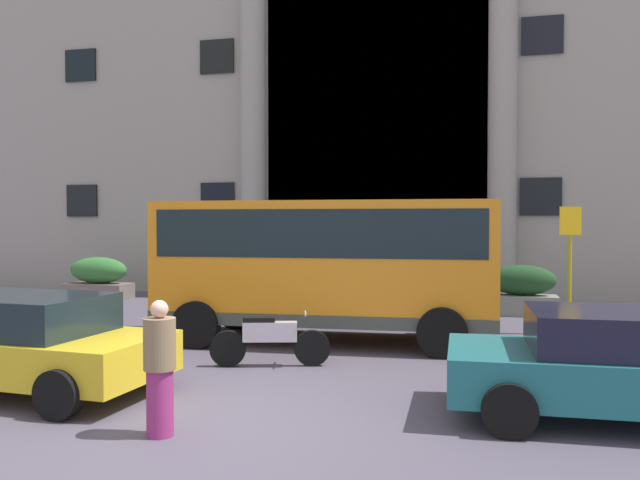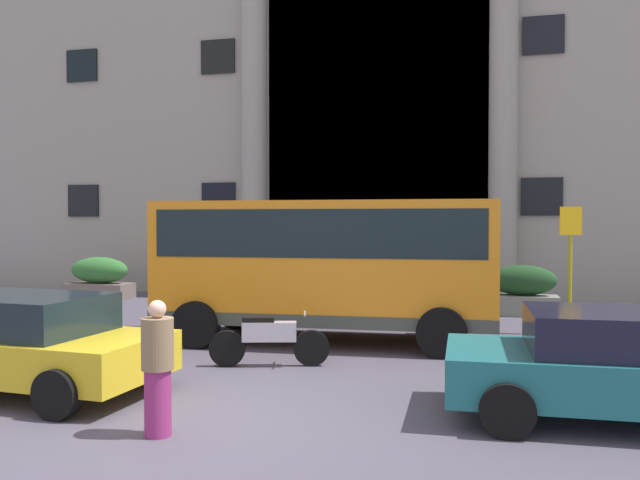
# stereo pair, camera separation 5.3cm
# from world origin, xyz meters

# --- Properties ---
(ground_plane) EXTENTS (80.00, 64.00, 0.12)m
(ground_plane) POSITION_xyz_m (0.00, 0.00, -0.06)
(ground_plane) COLOR #4D4755
(office_building_facade) EXTENTS (38.28, 9.66, 14.29)m
(office_building_facade) POSITION_xyz_m (0.00, 17.47, 7.14)
(office_building_facade) COLOR gray
(office_building_facade) RESTS_ON ground_plane
(orange_minibus) EXTENTS (6.67, 2.89, 2.80)m
(orange_minibus) POSITION_xyz_m (0.37, 5.50, 1.67)
(orange_minibus) COLOR orange
(orange_minibus) RESTS_ON ground_plane
(bus_stop_sign) EXTENTS (0.44, 0.08, 2.72)m
(bus_stop_sign) POSITION_xyz_m (5.22, 7.49, 1.68)
(bus_stop_sign) COLOR #94991C
(bus_stop_sign) RESTS_ON ground_plane
(hedge_planter_entrance_left) EXTENTS (1.77, 0.80, 1.29)m
(hedge_planter_entrance_left) POSITION_xyz_m (4.42, 10.20, 0.62)
(hedge_planter_entrance_left) COLOR gray
(hedge_planter_entrance_left) RESTS_ON ground_plane
(hedge_planter_east) EXTENTS (2.01, 0.92, 1.30)m
(hedge_planter_east) POSITION_xyz_m (-8.22, 10.85, 0.63)
(hedge_planter_east) COLOR #6F6159
(hedge_planter_east) RESTS_ON ground_plane
(parked_coupe_end) EXTENTS (4.16, 2.28, 1.37)m
(parked_coupe_end) POSITION_xyz_m (-2.92, 0.73, 0.70)
(parked_coupe_end) COLOR gold
(parked_coupe_end) RESTS_ON ground_plane
(parked_sedan_far) EXTENTS (4.31, 2.12, 1.33)m
(parked_sedan_far) POSITION_xyz_m (5.09, 1.28, 0.69)
(parked_sedan_far) COLOR #1C656B
(parked_sedan_far) RESTS_ON ground_plane
(motorcycle_far_end) EXTENTS (1.95, 0.75, 0.89)m
(motorcycle_far_end) POSITION_xyz_m (-0.07, 3.07, 0.46)
(motorcycle_far_end) COLOR black
(motorcycle_far_end) RESTS_ON ground_plane
(pedestrian_child_trailing) EXTENTS (0.36, 0.36, 1.53)m
(pedestrian_child_trailing) POSITION_xyz_m (-0.14, -0.52, 0.76)
(pedestrian_child_trailing) COLOR #942C67
(pedestrian_child_trailing) RESTS_ON ground_plane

